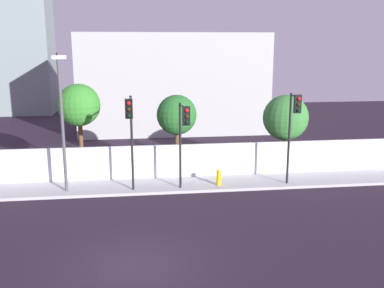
{
  "coord_description": "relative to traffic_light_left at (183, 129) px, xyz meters",
  "views": [
    {
      "loc": [
        0.22,
        -13.79,
        7.33
      ],
      "look_at": [
        2.85,
        6.5,
        2.66
      ],
      "focal_mm": 41.16,
      "sensor_mm": 36.0,
      "label": 1
    }
  ],
  "objects": [
    {
      "name": "low_building_distant",
      "position": [
        0.93,
        16.68,
        0.74
      ],
      "size": [
        15.51,
        6.0,
        8.19
      ],
      "primitive_type": "cube",
      "color": "#AEAEAE",
      "rests_on": "ground"
    },
    {
      "name": "roadside_tree_midright",
      "position": [
        0.01,
        3.56,
        0.08
      ],
      "size": [
        2.24,
        2.24,
        4.58
      ],
      "color": "brown",
      "rests_on": "ground"
    },
    {
      "name": "ground_plane",
      "position": [
        -2.47,
        -6.81,
        -3.36
      ],
      "size": [
        80.0,
        80.0,
        0.0
      ],
      "primitive_type": "plane",
      "color": "#281D2B"
    },
    {
      "name": "traffic_light_right",
      "position": [
        5.58,
        0.3,
        0.24
      ],
      "size": [
        0.35,
        1.08,
        4.76
      ],
      "color": "black",
      "rests_on": "sidewalk"
    },
    {
      "name": "traffic_light_left",
      "position": [
        0.0,
        0.0,
        0.0
      ],
      "size": [
        0.39,
        1.59,
        4.37
      ],
      "color": "black",
      "rests_on": "sidewalk"
    },
    {
      "name": "perimeter_wall",
      "position": [
        -2.47,
        2.68,
        -2.31
      ],
      "size": [
        36.0,
        0.18,
        1.8
      ],
      "primitive_type": "cube",
      "color": "silver",
      "rests_on": "sidewalk"
    },
    {
      "name": "roadside_tree_midleft",
      "position": [
        -5.28,
        3.56,
        0.71
      ],
      "size": [
        2.29,
        2.29,
        5.26
      ],
      "color": "brown",
      "rests_on": "ground"
    },
    {
      "name": "street_lamp_curbside",
      "position": [
        -5.72,
        0.61,
        0.85
      ],
      "size": [
        0.78,
        2.4,
        6.78
      ],
      "color": "#4C4C51",
      "rests_on": "sidewalk"
    },
    {
      "name": "roadside_tree_rightmost",
      "position": [
        6.32,
        3.56,
        -0.2
      ],
      "size": [
        2.62,
        2.62,
        4.48
      ],
      "color": "brown",
      "rests_on": "ground"
    },
    {
      "name": "fire_hydrant",
      "position": [
        1.93,
        0.89,
        -2.75
      ],
      "size": [
        0.44,
        0.26,
        0.85
      ],
      "color": "gold",
      "rests_on": "sidewalk"
    },
    {
      "name": "traffic_light_center",
      "position": [
        -2.52,
        0.04,
        0.26
      ],
      "size": [
        0.35,
        1.56,
        4.74
      ],
      "color": "black",
      "rests_on": "sidewalk"
    },
    {
      "name": "sidewalk",
      "position": [
        -2.47,
        1.39,
        -3.28
      ],
      "size": [
        36.0,
        2.4,
        0.15
      ],
      "primitive_type": "cube",
      "color": "#AFAFAF",
      "rests_on": "ground"
    }
  ]
}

